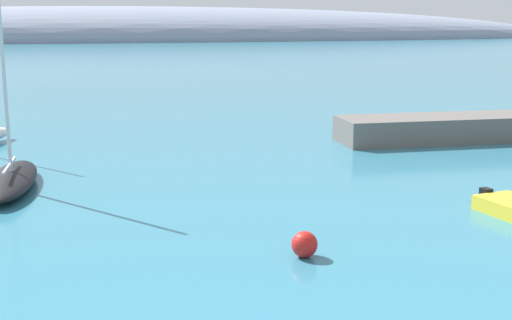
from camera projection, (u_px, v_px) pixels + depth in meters
The scene contains 3 objects.
distant_ridge at pixel (124, 40), 245.56m from camera, with size 359.49×64.74×24.02m, color gray.
sailboat_black_outer_mooring at pixel (12, 178), 30.36m from camera, with size 2.58×7.94×10.40m.
mooring_buoy_red at pixel (304, 244), 21.63m from camera, with size 0.85×0.85×0.85m, color red.
Camera 1 is at (-9.34, -4.32, 7.45)m, focal length 47.75 mm.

